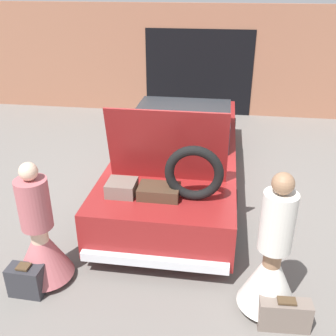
{
  "coord_description": "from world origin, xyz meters",
  "views": [
    {
      "loc": [
        0.72,
        -6.29,
        3.39
      ],
      "look_at": [
        0.0,
        -1.4,
        0.97
      ],
      "focal_mm": 42.0,
      "sensor_mm": 36.0,
      "label": 1
    }
  ],
  "objects": [
    {
      "name": "person_right",
      "position": [
        1.33,
        -2.85,
        0.61
      ],
      "size": [
        0.66,
        0.66,
        1.71
      ],
      "rotation": [
        0.0,
        0.0,
        1.75
      ],
      "color": "#997051",
      "rests_on": "ground_plane"
    },
    {
      "name": "person_left",
      "position": [
        -1.33,
        -2.75,
        0.56
      ],
      "size": [
        0.7,
        0.7,
        1.59
      ],
      "rotation": [
        0.0,
        0.0,
        -1.57
      ],
      "color": "beige",
      "rests_on": "ground_plane"
    },
    {
      "name": "suitcase_beside_left_person",
      "position": [
        -1.43,
        -3.03,
        0.19
      ],
      "size": [
        0.41,
        0.23,
        0.41
      ],
      "color": "#2D2D33",
      "rests_on": "ground_plane"
    },
    {
      "name": "garage_wall_back",
      "position": [
        0.0,
        4.15,
        1.39
      ],
      "size": [
        12.0,
        0.14,
        2.8
      ],
      "color": "#9E664C",
      "rests_on": "ground_plane"
    },
    {
      "name": "ground_plane",
      "position": [
        0.0,
        0.0,
        0.0
      ],
      "size": [
        40.0,
        40.0,
        0.0
      ],
      "primitive_type": "plane",
      "color": "slate"
    },
    {
      "name": "suitcase_beside_right_person",
      "position": [
        1.49,
        -3.1,
        0.18
      ],
      "size": [
        0.55,
        0.21,
        0.38
      ],
      "color": "#75665B",
      "rests_on": "ground_plane"
    },
    {
      "name": "car",
      "position": [
        0.0,
        0.0,
        0.59
      ],
      "size": [
        1.96,
        5.19,
        1.87
      ],
      "color": "maroon",
      "rests_on": "ground_plane"
    }
  ]
}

